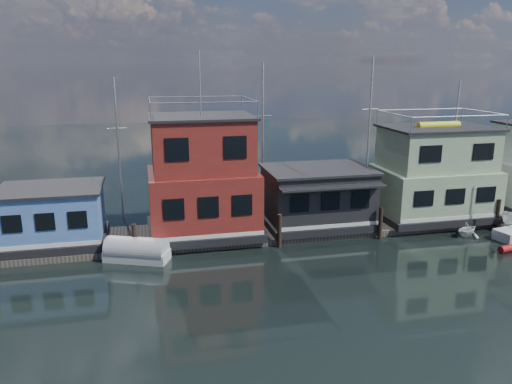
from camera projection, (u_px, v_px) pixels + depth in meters
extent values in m
plane|color=black|center=(408.00, 307.00, 24.29)|extent=(160.00, 160.00, 0.00)
cube|color=#595147|center=(323.00, 226.00, 35.56)|extent=(48.00, 5.00, 0.40)
cube|color=black|center=(55.00, 239.00, 31.60)|extent=(6.40, 4.90, 0.50)
cube|color=#5580CE|center=(52.00, 213.00, 31.16)|extent=(6.00, 4.50, 3.00)
cube|color=black|center=(49.00, 189.00, 30.75)|extent=(6.30, 4.80, 0.16)
cube|color=black|center=(204.00, 229.00, 33.63)|extent=(7.40, 5.90, 0.50)
cube|color=maroon|center=(203.00, 198.00, 33.09)|extent=(7.00, 5.50, 3.74)
cube|color=maroon|center=(202.00, 145.00, 32.17)|extent=(6.30, 4.95, 3.46)
cube|color=black|center=(201.00, 117.00, 31.71)|extent=(6.65, 5.23, 0.16)
cylinder|color=silver|center=(200.00, 83.00, 31.18)|extent=(0.08, 0.08, 4.00)
cube|color=black|center=(316.00, 221.00, 35.34)|extent=(7.40, 5.40, 0.50)
cube|color=black|center=(317.00, 194.00, 34.84)|extent=(7.00, 5.00, 3.40)
cube|color=black|center=(318.00, 169.00, 34.39)|extent=(7.30, 5.30, 0.16)
cube|color=black|center=(333.00, 187.00, 31.90)|extent=(7.00, 1.20, 0.12)
cube|color=black|center=(431.00, 212.00, 37.26)|extent=(8.40, 5.90, 0.50)
cube|color=#9AB98A|center=(433.00, 189.00, 36.80)|extent=(8.00, 5.50, 3.12)
cube|color=#9AB98A|center=(437.00, 149.00, 36.03)|extent=(7.20, 4.95, 2.88)
cube|color=black|center=(439.00, 128.00, 35.64)|extent=(7.60, 5.23, 0.16)
cylinder|color=yellow|center=(439.00, 125.00, 35.60)|extent=(3.20, 0.56, 0.56)
cylinder|color=#2D2116|center=(135.00, 242.00, 29.91)|extent=(0.28, 0.28, 2.20)
cylinder|color=#2D2116|center=(279.00, 231.00, 31.84)|extent=(0.28, 0.28, 2.20)
cylinder|color=#2D2116|center=(380.00, 223.00, 33.33)|extent=(0.28, 0.28, 2.20)
cylinder|color=#2D2116|center=(497.00, 214.00, 35.25)|extent=(0.28, 0.28, 2.20)
cylinder|color=silver|center=(119.00, 149.00, 36.94)|extent=(0.16, 0.16, 10.50)
cylinder|color=silver|center=(117.00, 128.00, 36.54)|extent=(1.40, 0.06, 0.06)
cylinder|color=silver|center=(263.00, 138.00, 39.16)|extent=(0.16, 0.16, 11.50)
cylinder|color=silver|center=(263.00, 116.00, 38.72)|extent=(1.40, 0.06, 0.06)
cylinder|color=silver|center=(369.00, 131.00, 41.02)|extent=(0.16, 0.16, 12.00)
cylinder|color=silver|center=(370.00, 109.00, 40.56)|extent=(1.40, 0.06, 0.06)
cylinder|color=silver|center=(454.00, 140.00, 42.98)|extent=(0.16, 0.16, 10.00)
cylinder|color=silver|center=(456.00, 123.00, 42.60)|extent=(1.40, 0.06, 0.06)
cube|color=silver|center=(137.00, 255.00, 29.89)|extent=(4.07, 2.77, 0.63)
cylinder|color=#AAAAAF|center=(137.00, 250.00, 29.80)|extent=(3.94, 2.79, 1.54)
imported|color=white|center=(467.00, 229.00, 34.00)|extent=(2.37, 2.21, 1.00)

